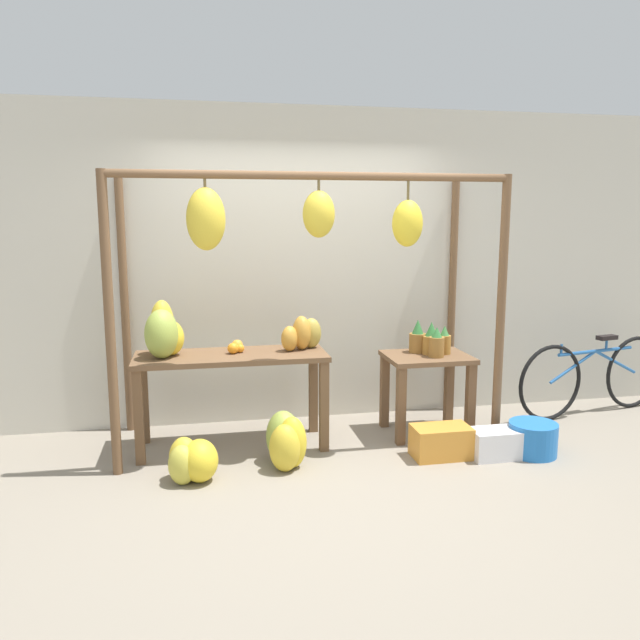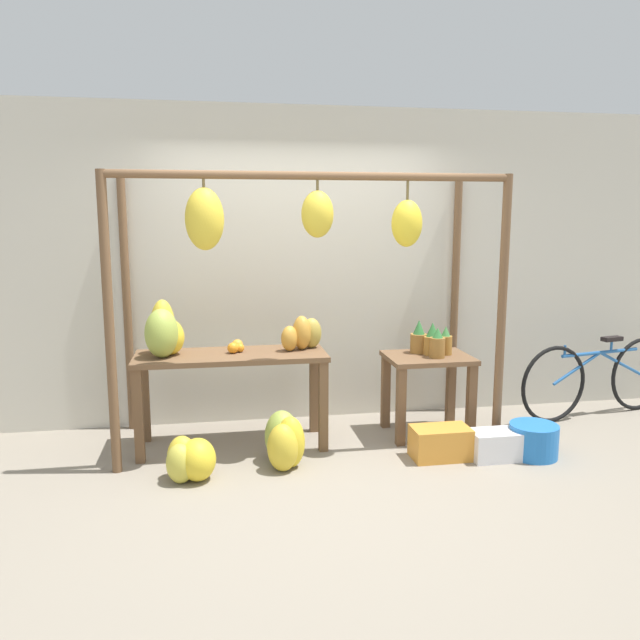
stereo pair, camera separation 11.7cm
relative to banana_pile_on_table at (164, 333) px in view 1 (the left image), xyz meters
The scene contains 15 objects.
ground_plane 1.68m from the banana_pile_on_table, 34.85° to the right, with size 20.00×20.00×0.00m, color gray.
shop_wall_back 1.38m from the banana_pile_on_table, 29.90° to the left, with size 8.00×0.08×2.80m.
stall_awning 1.23m from the banana_pile_on_table, 12.35° to the right, with size 3.03×1.12×2.17m.
display_table_main 0.60m from the banana_pile_on_table, ahead, with size 1.51×0.57×0.77m.
display_table_side 2.21m from the banana_pile_on_table, ahead, with size 0.70×0.55×0.69m.
banana_pile_on_table is the anchor object (origin of this frame).
orange_pile 0.57m from the banana_pile_on_table, ahead, with size 0.14×0.18×0.09m.
pineapple_cluster 2.20m from the banana_pile_on_table, ahead, with size 0.33×0.34×0.29m.
banana_pile_ground_left 1.05m from the banana_pile_on_table, 73.90° to the right, with size 0.40×0.34×0.31m.
banana_pile_ground_right 1.27m from the banana_pile_on_table, 29.55° to the right, with size 0.36×0.49×0.40m.
fruit_crate_white 2.31m from the banana_pile_on_table, 15.05° to the right, with size 0.45×0.27×0.25m.
blue_bucket 3.00m from the banana_pile_on_table, 13.01° to the right, with size 0.37×0.37×0.26m.
parked_bicycle 3.94m from the banana_pile_on_table, ahead, with size 1.72×0.38×0.75m.
papaya_pile 1.10m from the banana_pile_on_table, ahead, with size 0.38×0.26×0.28m.
fruit_crate_purple 2.72m from the banana_pile_on_table, 14.48° to the right, with size 0.40×0.24×0.22m.
Camera 1 is at (-0.87, -4.11, 1.85)m, focal length 35.00 mm.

